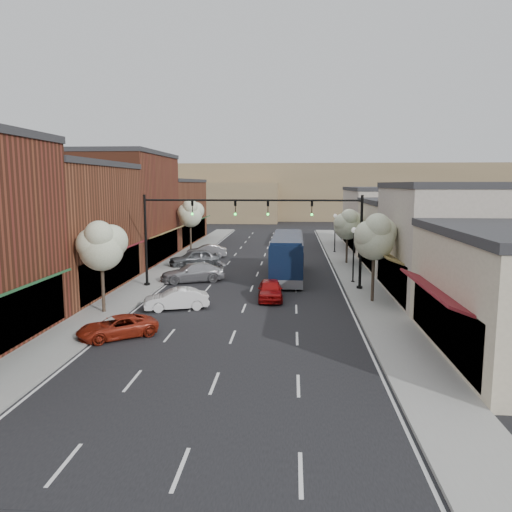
% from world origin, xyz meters
% --- Properties ---
extents(ground, '(160.00, 160.00, 0.00)m').
position_xyz_m(ground, '(0.00, 0.00, 0.00)').
color(ground, black).
rests_on(ground, ground).
extents(sidewalk_left, '(2.80, 73.00, 0.15)m').
position_xyz_m(sidewalk_left, '(-8.40, 18.50, 0.07)').
color(sidewalk_left, gray).
rests_on(sidewalk_left, ground).
extents(sidewalk_right, '(2.80, 73.00, 0.15)m').
position_xyz_m(sidewalk_right, '(8.40, 18.50, 0.07)').
color(sidewalk_right, gray).
rests_on(sidewalk_right, ground).
extents(curb_left, '(0.25, 73.00, 0.17)m').
position_xyz_m(curb_left, '(-7.00, 18.50, 0.07)').
color(curb_left, gray).
rests_on(curb_left, ground).
extents(curb_right, '(0.25, 73.00, 0.17)m').
position_xyz_m(curb_right, '(7.00, 18.50, 0.07)').
color(curb_right, gray).
rests_on(curb_right, ground).
extents(bldg_left_midnear, '(10.14, 14.10, 9.40)m').
position_xyz_m(bldg_left_midnear, '(-14.23, 6.00, 4.66)').
color(bldg_left_midnear, brown).
rests_on(bldg_left_midnear, ground).
extents(bldg_left_midfar, '(10.14, 14.10, 10.90)m').
position_xyz_m(bldg_left_midfar, '(-14.24, 20.00, 5.40)').
color(bldg_left_midfar, brown).
rests_on(bldg_left_midfar, ground).
extents(bldg_left_far, '(10.14, 18.10, 8.40)m').
position_xyz_m(bldg_left_far, '(-14.22, 36.00, 4.16)').
color(bldg_left_far, brown).
rests_on(bldg_left_far, ground).
extents(bldg_right_midnear, '(9.14, 12.10, 7.90)m').
position_xyz_m(bldg_right_midnear, '(13.72, 6.00, 3.91)').
color(bldg_right_midnear, '#BFB2A4').
rests_on(bldg_right_midnear, ground).
extents(bldg_right_midfar, '(9.14, 12.10, 6.40)m').
position_xyz_m(bldg_right_midfar, '(13.70, 18.00, 3.17)').
color(bldg_right_midfar, beige).
rests_on(bldg_right_midfar, ground).
extents(bldg_right_far, '(9.14, 16.10, 7.40)m').
position_xyz_m(bldg_right_far, '(13.71, 32.00, 3.66)').
color(bldg_right_far, '#BFB2A4').
rests_on(bldg_right_far, ground).
extents(hill_far, '(120.00, 30.00, 12.00)m').
position_xyz_m(hill_far, '(0.00, 90.00, 6.00)').
color(hill_far, '#7A6647').
rests_on(hill_far, ground).
extents(hill_near, '(50.00, 20.00, 8.00)m').
position_xyz_m(hill_near, '(-25.00, 78.00, 4.00)').
color(hill_near, '#7A6647').
rests_on(hill_near, ground).
extents(signal_mast_right, '(8.22, 0.46, 7.00)m').
position_xyz_m(signal_mast_right, '(5.62, 8.00, 4.62)').
color(signal_mast_right, black).
rests_on(signal_mast_right, ground).
extents(signal_mast_left, '(8.22, 0.46, 7.00)m').
position_xyz_m(signal_mast_left, '(-5.62, 8.00, 4.62)').
color(signal_mast_left, black).
rests_on(signal_mast_left, ground).
extents(tree_right_near, '(2.85, 2.65, 5.95)m').
position_xyz_m(tree_right_near, '(8.35, 3.94, 4.45)').
color(tree_right_near, '#47382B').
rests_on(tree_right_near, ground).
extents(tree_right_far, '(2.85, 2.65, 5.43)m').
position_xyz_m(tree_right_far, '(8.35, 19.94, 3.99)').
color(tree_right_far, '#47382B').
rests_on(tree_right_far, ground).
extents(tree_left_near, '(2.85, 2.65, 5.69)m').
position_xyz_m(tree_left_near, '(-8.25, -0.06, 4.22)').
color(tree_left_near, '#47382B').
rests_on(tree_left_near, ground).
extents(tree_left_far, '(2.85, 2.65, 6.13)m').
position_xyz_m(tree_left_far, '(-8.25, 25.94, 4.60)').
color(tree_left_far, '#47382B').
rests_on(tree_left_far, ground).
extents(lamp_post_near, '(0.44, 0.44, 4.44)m').
position_xyz_m(lamp_post_near, '(7.80, 10.50, 3.01)').
color(lamp_post_near, black).
rests_on(lamp_post_near, ground).
extents(lamp_post_far, '(0.44, 0.44, 4.44)m').
position_xyz_m(lamp_post_far, '(7.80, 28.00, 3.01)').
color(lamp_post_far, black).
rests_on(lamp_post_far, ground).
extents(coach_bus, '(2.67, 11.67, 3.56)m').
position_xyz_m(coach_bus, '(2.60, 12.75, 1.86)').
color(coach_bus, black).
rests_on(coach_bus, ground).
extents(red_hatchback, '(1.85, 4.13, 1.38)m').
position_xyz_m(red_hatchback, '(1.54, 4.46, 0.69)').
color(red_hatchback, maroon).
rests_on(red_hatchback, ground).
extents(parked_car_a, '(4.34, 3.84, 1.12)m').
position_xyz_m(parked_car_a, '(-5.86, -4.52, 0.56)').
color(parked_car_a, maroon).
rests_on(parked_car_a, ground).
extents(parked_car_b, '(4.23, 2.57, 1.32)m').
position_xyz_m(parked_car_b, '(-4.20, 1.42, 0.66)').
color(parked_car_b, white).
rests_on(parked_car_b, ground).
extents(parked_car_c, '(5.55, 3.79, 1.49)m').
position_xyz_m(parked_car_c, '(-4.93, 10.26, 0.75)').
color(parked_car_c, '#96959A').
rests_on(parked_car_c, ground).
extents(parked_car_d, '(5.18, 3.79, 1.64)m').
position_xyz_m(parked_car_d, '(-6.20, 17.54, 0.82)').
color(parked_car_d, '#53575B').
rests_on(parked_car_d, ground).
extents(parked_car_e, '(4.45, 2.21, 1.40)m').
position_xyz_m(parked_car_e, '(-6.08, 23.31, 0.70)').
color(parked_car_e, '#97979C').
rests_on(parked_car_e, ground).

